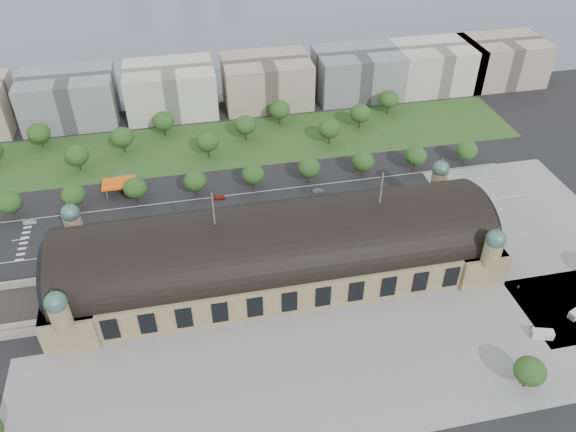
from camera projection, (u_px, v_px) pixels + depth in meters
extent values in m
plane|color=black|center=(278.00, 274.00, 196.83)|extent=(900.00, 900.00, 0.00)
cube|color=#917F5A|center=(277.00, 261.00, 193.17)|extent=(150.00, 40.00, 12.00)
cube|color=#917F5A|center=(75.00, 289.00, 182.29)|extent=(16.00, 43.00, 12.00)
cube|color=#917F5A|center=(458.00, 235.00, 204.05)|extent=(16.00, 43.00, 12.00)
cylinder|color=black|center=(277.00, 248.00, 189.50)|extent=(144.00, 37.60, 37.60)
cylinder|color=black|center=(50.00, 274.00, 176.43)|extent=(1.20, 32.00, 32.00)
cylinder|color=black|center=(478.00, 216.00, 200.14)|extent=(1.20, 32.00, 32.00)
cylinder|color=#917F5A|center=(74.00, 226.00, 192.46)|extent=(6.00, 6.00, 8.00)
sphere|color=#416A60|center=(70.00, 213.00, 189.10)|extent=(6.40, 6.40, 6.40)
cone|color=#416A60|center=(67.00, 204.00, 186.66)|extent=(1.00, 1.00, 2.50)
cylinder|color=#917F5A|center=(439.00, 181.00, 214.22)|extent=(6.00, 6.00, 8.00)
sphere|color=#416A60|center=(441.00, 169.00, 210.86)|extent=(6.40, 6.40, 6.40)
cone|color=#416A60|center=(443.00, 160.00, 208.42)|extent=(1.00, 1.00, 2.50)
cylinder|color=#917F5A|center=(61.00, 316.00, 159.90)|extent=(6.00, 6.00, 8.00)
sphere|color=#416A60|center=(56.00, 302.00, 156.54)|extent=(6.40, 6.40, 6.40)
cone|color=#416A60|center=(52.00, 292.00, 154.10)|extent=(1.00, 1.00, 2.50)
cylinder|color=#917F5A|center=(492.00, 252.00, 181.66)|extent=(6.00, 6.00, 8.00)
sphere|color=#416A60|center=(496.00, 239.00, 178.31)|extent=(6.40, 6.40, 6.40)
cone|color=#416A60|center=(499.00, 229.00, 175.86)|extent=(1.00, 1.00, 2.50)
cylinder|color=#59595B|center=(213.00, 209.00, 174.35)|extent=(0.50, 0.50, 12.00)
cylinder|color=#59595B|center=(381.00, 188.00, 183.28)|extent=(0.50, 0.50, 12.00)
cube|color=gray|center=(340.00, 370.00, 164.35)|extent=(190.00, 48.00, 0.12)
cube|color=gray|center=(543.00, 235.00, 213.56)|extent=(56.00, 100.00, 0.12)
cube|color=black|center=(210.00, 216.00, 223.04)|extent=(260.00, 26.00, 0.10)
cube|color=#2C5020|center=(209.00, 146.00, 266.48)|extent=(300.00, 45.00, 0.10)
cube|color=#ED5A0D|center=(119.00, 183.00, 233.09)|extent=(14.00, 9.00, 0.70)
cube|color=#59595B|center=(126.00, 181.00, 239.95)|extent=(7.00, 5.00, 3.20)
cylinder|color=#59595B|center=(107.00, 185.00, 236.20)|extent=(0.50, 0.50, 4.40)
cylinder|color=#59595B|center=(134.00, 182.00, 237.99)|extent=(0.50, 0.50, 4.40)
cylinder|color=#59595B|center=(106.00, 194.00, 231.24)|extent=(0.50, 0.50, 4.40)
cylinder|color=#59595B|center=(134.00, 191.00, 233.03)|extent=(0.50, 0.50, 4.40)
cube|color=slate|center=(203.00, 9.00, 427.82)|extent=(700.00, 320.00, 0.08)
cube|color=gray|center=(69.00, 98.00, 279.60)|extent=(45.00, 32.00, 24.00)
cube|color=silver|center=(171.00, 90.00, 287.72)|extent=(45.00, 32.00, 24.00)
cube|color=tan|center=(266.00, 81.00, 295.84)|extent=(45.00, 32.00, 24.00)
cube|color=gray|center=(357.00, 73.00, 303.96)|extent=(45.00, 32.00, 24.00)
cube|color=silver|center=(435.00, 66.00, 311.27)|extent=(45.00, 32.00, 24.00)
cube|color=tan|center=(501.00, 61.00, 317.76)|extent=(45.00, 32.00, 24.00)
cylinder|color=#2D2116|center=(13.00, 213.00, 221.00)|extent=(0.70, 0.70, 4.32)
ellipsoid|color=#204318|center=(9.00, 202.00, 217.78)|extent=(9.60, 9.60, 8.16)
cylinder|color=#2D2116|center=(76.00, 206.00, 224.90)|extent=(0.70, 0.70, 4.32)
ellipsoid|color=#204318|center=(73.00, 195.00, 221.68)|extent=(9.60, 9.60, 8.16)
cylinder|color=#2D2116|center=(137.00, 199.00, 228.80)|extent=(0.70, 0.70, 4.32)
ellipsoid|color=#204318|center=(135.00, 188.00, 225.57)|extent=(9.60, 9.60, 8.16)
cylinder|color=#2D2116|center=(196.00, 192.00, 232.70)|extent=(0.70, 0.70, 4.32)
ellipsoid|color=#204318|center=(195.00, 181.00, 229.47)|extent=(9.60, 9.60, 8.16)
cylinder|color=#2D2116|center=(254.00, 185.00, 236.59)|extent=(0.70, 0.70, 4.32)
ellipsoid|color=#204318|center=(253.00, 174.00, 233.37)|extent=(9.60, 9.60, 8.16)
cylinder|color=#2D2116|center=(309.00, 178.00, 240.49)|extent=(0.70, 0.70, 4.32)
ellipsoid|color=#204318|center=(309.00, 168.00, 237.27)|extent=(9.60, 9.60, 8.16)
cylinder|color=#2D2116|center=(362.00, 172.00, 244.39)|extent=(0.70, 0.70, 4.32)
ellipsoid|color=#204318|center=(363.00, 162.00, 241.16)|extent=(9.60, 9.60, 8.16)
cylinder|color=#2D2116|center=(414.00, 166.00, 248.29)|extent=(0.70, 0.70, 4.32)
ellipsoid|color=#204318|center=(416.00, 156.00, 245.06)|extent=(9.60, 9.60, 8.16)
cylinder|color=#2D2116|center=(464.00, 160.00, 252.18)|extent=(0.70, 0.70, 4.32)
ellipsoid|color=#204318|center=(467.00, 150.00, 248.96)|extent=(9.60, 9.60, 8.16)
cylinder|color=#2D2116|center=(42.00, 144.00, 263.40)|extent=(0.70, 0.70, 4.68)
ellipsoid|color=#204318|center=(39.00, 133.00, 259.91)|extent=(10.40, 10.40, 8.84)
cylinder|color=#2D2116|center=(80.00, 166.00, 247.88)|extent=(0.70, 0.70, 4.68)
ellipsoid|color=#204318|center=(77.00, 155.00, 244.39)|extent=(10.40, 10.40, 8.84)
cylinder|color=#2D2116|center=(124.00, 148.00, 260.27)|extent=(0.70, 0.70, 4.68)
ellipsoid|color=#204318|center=(122.00, 137.00, 256.78)|extent=(10.40, 10.40, 8.84)
cylinder|color=#2D2116|center=(165.00, 131.00, 272.66)|extent=(0.70, 0.70, 4.68)
ellipsoid|color=#204318|center=(163.00, 121.00, 269.16)|extent=(10.40, 10.40, 8.84)
cylinder|color=#2D2116|center=(209.00, 152.00, 257.14)|extent=(0.70, 0.70, 4.68)
ellipsoid|color=#204318|center=(208.00, 141.00, 253.65)|extent=(10.40, 10.40, 8.84)
cylinder|color=#2D2116|center=(246.00, 135.00, 269.52)|extent=(0.70, 0.70, 4.68)
ellipsoid|color=#204318|center=(245.00, 125.00, 266.03)|extent=(10.40, 10.40, 8.84)
cylinder|color=#2D2116|center=(280.00, 120.00, 281.91)|extent=(0.70, 0.70, 4.68)
ellipsoid|color=#204318|center=(280.00, 110.00, 278.42)|extent=(10.40, 10.40, 8.84)
cylinder|color=#2D2116|center=(329.00, 140.00, 266.39)|extent=(0.70, 0.70, 4.68)
ellipsoid|color=#204318|center=(329.00, 129.00, 262.90)|extent=(10.40, 10.40, 8.84)
cylinder|color=#2D2116|center=(359.00, 124.00, 278.78)|extent=(0.70, 0.70, 4.68)
ellipsoid|color=#204318|center=(360.00, 113.00, 275.29)|extent=(10.40, 10.40, 8.84)
cylinder|color=#2D2116|center=(387.00, 109.00, 291.17)|extent=(0.70, 0.70, 4.68)
ellipsoid|color=#204318|center=(389.00, 99.00, 287.68)|extent=(10.40, 10.40, 8.84)
cylinder|color=#2D2116|center=(525.00, 382.00, 158.86)|extent=(0.70, 0.70, 3.96)
ellipsoid|color=#204318|center=(530.00, 371.00, 155.90)|extent=(9.00, 9.00, 7.65)
imported|color=#999DA1|center=(30.00, 222.00, 218.72)|extent=(5.05, 1.89, 1.65)
imported|color=maroon|center=(219.00, 197.00, 231.90)|extent=(5.23, 2.32, 1.49)
imported|color=#1B1C4C|center=(317.00, 207.00, 226.62)|extent=(4.98, 2.34, 1.65)
imported|color=#595C61|center=(318.00, 191.00, 235.66)|extent=(4.77, 1.78, 1.56)
imported|color=white|center=(424.00, 189.00, 236.73)|extent=(5.10, 2.45, 1.40)
imported|color=black|center=(46.00, 264.00, 199.71)|extent=(4.25, 2.98, 1.33)
imported|color=maroon|center=(59.00, 255.00, 203.45)|extent=(4.98, 4.28, 1.27)
imported|color=#171B41|center=(127.00, 253.00, 204.25)|extent=(5.31, 3.75, 1.43)
imported|color=#595C61|center=(128.00, 253.00, 204.33)|extent=(3.86, 3.50, 1.27)
imported|color=white|center=(194.00, 237.00, 211.31)|extent=(5.13, 3.65, 1.61)
imported|color=gray|center=(140.00, 251.00, 205.32)|extent=(6.48, 5.37, 1.64)
imported|color=black|center=(204.00, 236.00, 211.95)|extent=(5.61, 3.91, 1.51)
imported|color=#B31C2B|center=(269.00, 218.00, 219.09)|extent=(12.63, 3.83, 3.47)
imported|color=silver|center=(256.00, 216.00, 220.21)|extent=(12.05, 3.35, 3.32)
imported|color=silver|center=(327.00, 215.00, 220.75)|extent=(13.04, 3.32, 3.61)
cube|color=silver|center=(572.00, 317.00, 179.55)|extent=(2.41, 2.76, 1.89)
cube|color=silver|center=(542.00, 334.00, 173.37)|extent=(6.89, 4.29, 2.78)
cube|color=silver|center=(534.00, 335.00, 173.78)|extent=(2.31, 2.74, 1.93)
imported|color=gray|center=(531.00, 328.00, 176.27)|extent=(0.46, 0.62, 1.55)
imported|color=gray|center=(518.00, 287.00, 190.46)|extent=(0.87, 1.02, 1.82)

